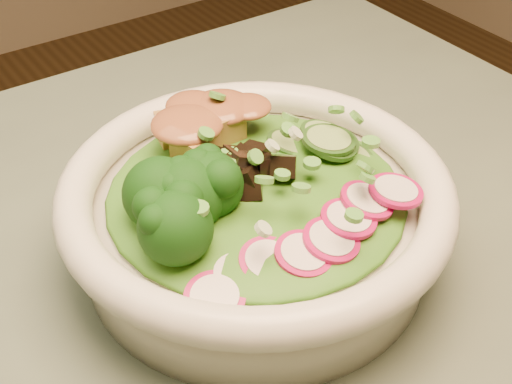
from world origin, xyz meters
TOP-DOWN VIEW (x-y plane):
  - salad_bowl at (0.21, 0.04)m, footprint 0.29×0.29m
  - lettuce_bed at (0.21, 0.04)m, footprint 0.22×0.22m
  - broccoli_florets at (0.15, 0.04)m, footprint 0.09×0.08m
  - radish_slices at (0.22, -0.03)m, footprint 0.12×0.04m
  - cucumber_slices at (0.28, 0.05)m, footprint 0.08×0.08m
  - mushroom_heap at (0.21, 0.06)m, footprint 0.08×0.08m
  - tofu_cubes at (0.21, 0.11)m, footprint 0.10×0.07m
  - peanut_sauce at (0.21, 0.11)m, footprint 0.07×0.06m
  - scallion_garnish at (0.21, 0.04)m, footprint 0.20×0.20m

SIDE VIEW (x-z plane):
  - salad_bowl at x=0.21m, z-range 0.75..0.83m
  - lettuce_bed at x=0.21m, z-range 0.80..0.83m
  - radish_slices at x=0.22m, z-range 0.81..0.83m
  - cucumber_slices at x=0.28m, z-range 0.81..0.85m
  - tofu_cubes at x=0.21m, z-range 0.81..0.85m
  - mushroom_heap at x=0.21m, z-range 0.81..0.85m
  - broccoli_florets at x=0.15m, z-range 0.81..0.85m
  - scallion_garnish at x=0.21m, z-range 0.83..0.85m
  - peanut_sauce at x=0.21m, z-range 0.83..0.85m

